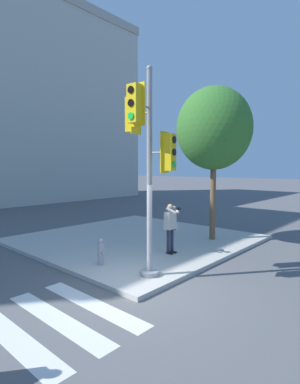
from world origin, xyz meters
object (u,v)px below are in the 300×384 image
(person_photographer, at_px, (171,224))
(street_tree, at_px, (214,129))
(fire_hydrant, at_px, (101,252))
(traffic_signal_pole, at_px, (147,150))

(person_photographer, relative_size, street_tree, 0.28)
(person_photographer, relative_size, fire_hydrant, 2.10)
(person_photographer, distance_m, fire_hydrant, 2.50)
(street_tree, relative_size, fire_hydrant, 7.59)
(traffic_signal_pole, relative_size, person_photographer, 3.28)
(person_photographer, distance_m, street_tree, 4.26)
(person_photographer, bearing_deg, fire_hydrant, 161.46)
(traffic_signal_pole, relative_size, fire_hydrant, 6.87)
(traffic_signal_pole, relative_size, street_tree, 0.91)
(traffic_signal_pole, height_order, street_tree, street_tree)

